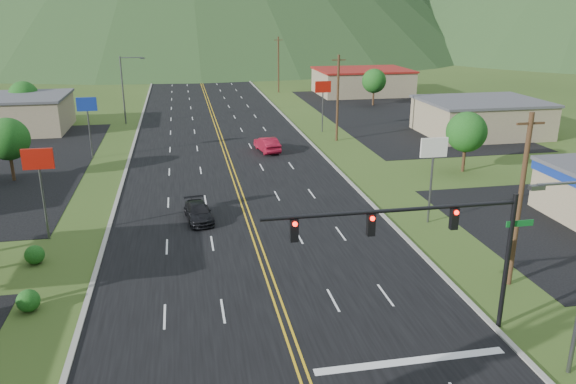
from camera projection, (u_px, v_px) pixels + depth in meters
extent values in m
cylinder|color=black|center=(507.00, 262.00, 27.07)|extent=(0.24, 0.24, 7.00)
cylinder|color=black|center=(393.00, 210.00, 25.02)|extent=(12.00, 0.18, 0.18)
cube|color=#0C591E|center=(520.00, 223.00, 26.52)|extent=(1.40, 0.06, 0.30)
cube|color=black|center=(454.00, 218.00, 25.75)|extent=(0.35, 0.28, 1.05)
sphere|color=#FF0C05|center=(457.00, 213.00, 25.47)|extent=(0.22, 0.22, 0.22)
cube|color=black|center=(371.00, 225.00, 25.03)|extent=(0.35, 0.28, 1.05)
sphere|color=#FF0C05|center=(373.00, 219.00, 24.75)|extent=(0.22, 0.22, 0.22)
cube|color=black|center=(294.00, 230.00, 24.41)|extent=(0.35, 0.28, 1.05)
sphere|color=#FF0C05|center=(295.00, 224.00, 24.13)|extent=(0.22, 0.22, 0.22)
cylinder|color=#59595E|center=(571.00, 183.00, 21.60)|extent=(2.88, 0.12, 0.12)
cube|color=#59595E|center=(537.00, 187.00, 21.37)|extent=(0.60, 0.25, 0.18)
cylinder|color=#59595E|center=(123.00, 91.00, 74.91)|extent=(0.20, 0.20, 9.00)
cylinder|color=#59595E|center=(131.00, 58.00, 73.82)|extent=(2.88, 0.12, 0.12)
cube|color=#59595E|center=(143.00, 58.00, 74.10)|extent=(0.60, 0.25, 0.18)
cube|color=tan|center=(481.00, 118.00, 69.60)|extent=(14.00, 11.00, 4.00)
cube|color=#4C4C51|center=(483.00, 101.00, 68.92)|extent=(14.40, 11.40, 0.30)
cube|color=tan|center=(362.00, 82.00, 101.47)|extent=(16.00, 12.00, 4.20)
cube|color=maroon|center=(363.00, 70.00, 100.76)|extent=(16.40, 12.40, 0.30)
cylinder|color=#59595E|center=(44.00, 205.00, 37.91)|extent=(0.16, 0.16, 5.00)
cube|color=#A51309|center=(38.00, 159.00, 36.90)|extent=(2.00, 0.18, 1.40)
cylinder|color=#59595E|center=(90.00, 135.00, 58.41)|extent=(0.16, 0.16, 5.00)
cube|color=navy|center=(87.00, 104.00, 57.40)|extent=(2.00, 0.18, 1.40)
cylinder|color=#59595E|center=(430.00, 190.00, 40.88)|extent=(0.16, 0.16, 5.00)
cube|color=white|center=(434.00, 148.00, 39.87)|extent=(2.00, 0.18, 1.40)
cylinder|color=#59595E|center=(323.00, 112.00, 70.70)|extent=(0.16, 0.16, 5.00)
cube|color=#A51309|center=(323.00, 87.00, 69.69)|extent=(2.00, 0.18, 1.40)
cylinder|color=#382314|center=(12.00, 165.00, 51.13)|extent=(0.30, 0.30, 3.00)
sphere|color=#154313|center=(8.00, 139.00, 50.38)|extent=(3.84, 3.84, 3.84)
cylinder|color=#382314|center=(26.00, 114.00, 75.40)|extent=(0.30, 0.30, 3.00)
sphere|color=#154313|center=(24.00, 96.00, 74.64)|extent=(3.84, 3.84, 3.84)
cylinder|color=#382314|center=(464.00, 156.00, 53.99)|extent=(0.30, 0.30, 3.00)
sphere|color=#154313|center=(467.00, 132.00, 53.23)|extent=(3.84, 3.84, 3.84)
cylinder|color=#382314|center=(373.00, 96.00, 90.12)|extent=(0.30, 0.30, 3.00)
sphere|color=#154313|center=(374.00, 81.00, 89.36)|extent=(3.84, 3.84, 3.84)
cylinder|color=#382314|center=(520.00, 202.00, 30.87)|extent=(0.28, 0.28, 10.00)
cube|color=#382314|center=(531.00, 123.00, 29.48)|extent=(1.60, 0.12, 0.12)
cylinder|color=#382314|center=(338.00, 99.00, 65.34)|extent=(0.28, 0.28, 10.00)
cube|color=#382314|center=(339.00, 60.00, 63.96)|extent=(1.60, 0.12, 0.12)
cylinder|color=#382314|center=(278.00, 65.00, 102.62)|extent=(0.28, 0.28, 10.00)
cube|color=#382314|center=(278.00, 40.00, 101.23)|extent=(1.60, 0.12, 0.12)
cylinder|color=#382314|center=(251.00, 49.00, 139.89)|extent=(0.28, 0.28, 10.00)
cube|color=#382314|center=(250.00, 31.00, 138.50)|extent=(1.60, 0.12, 0.12)
imported|color=black|center=(199.00, 213.00, 41.73)|extent=(2.33, 4.58, 1.27)
imported|color=maroon|center=(267.00, 145.00, 61.55)|extent=(2.44, 5.07, 1.60)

